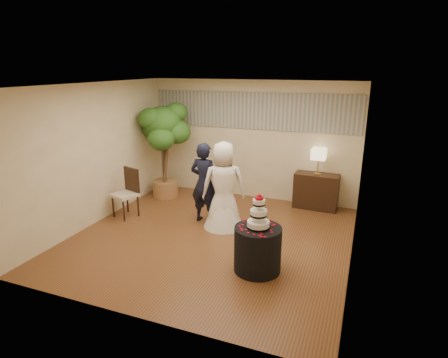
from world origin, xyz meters
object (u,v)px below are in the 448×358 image
at_px(console, 316,191).
at_px(cake_table, 258,249).
at_px(groom, 204,183).
at_px(side_chair, 125,194).
at_px(table_lamp, 318,161).
at_px(ficus_tree, 164,150).
at_px(bride, 224,185).
at_px(wedding_cake, 259,211).

bearing_deg(console, cake_table, -96.15).
height_order(groom, side_chair, groom).
distance_m(table_lamp, side_chair, 4.24).
height_order(groom, cake_table, groom).
height_order(cake_table, side_chair, side_chair).
bearing_deg(cake_table, groom, 136.71).
relative_size(table_lamp, ficus_tree, 0.25).
xyz_separation_m(cake_table, side_chair, (-3.24, 1.09, 0.16)).
xyz_separation_m(table_lamp, ficus_tree, (-3.56, -0.53, 0.07)).
bearing_deg(cake_table, side_chair, 161.40).
bearing_deg(cake_table, bride, 128.80).
bearing_deg(bride, wedding_cake, 104.37).
distance_m(bride, ficus_tree, 2.33).
bearing_deg(side_chair, ficus_tree, 102.49).
distance_m(bride, console, 2.36).
height_order(console, table_lamp, table_lamp).
distance_m(table_lamp, ficus_tree, 3.60).
relative_size(bride, side_chair, 1.67).
bearing_deg(side_chair, bride, 25.58).
bearing_deg(table_lamp, console, 0.00).
distance_m(groom, bride, 0.47).
relative_size(groom, table_lamp, 2.87).
distance_m(bride, wedding_cake, 1.76).
relative_size(cake_table, ficus_tree, 0.32).
bearing_deg(console, bride, -130.27).
bearing_deg(ficus_tree, groom, -34.78).
bearing_deg(wedding_cake, cake_table, 0.00).
xyz_separation_m(cake_table, wedding_cake, (0.00, 0.00, 0.64)).
xyz_separation_m(console, side_chair, (-3.70, -1.98, 0.12)).
distance_m(groom, cake_table, 2.20).
bearing_deg(console, groom, -139.30).
bearing_deg(side_chair, console, 46.17).
height_order(console, side_chair, side_chair).
bearing_deg(ficus_tree, table_lamp, 8.49).
distance_m(wedding_cake, side_chair, 3.45).
bearing_deg(cake_table, wedding_cake, 0.00).
xyz_separation_m(groom, console, (2.03, 1.60, -0.43)).
bearing_deg(wedding_cake, ficus_tree, 140.67).
bearing_deg(ficus_tree, cake_table, -39.33).
relative_size(bride, wedding_cake, 3.19).
xyz_separation_m(wedding_cake, table_lamp, (0.47, 3.07, 0.09)).
bearing_deg(ficus_tree, console, 8.49).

